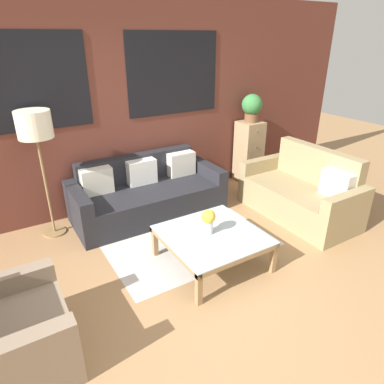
% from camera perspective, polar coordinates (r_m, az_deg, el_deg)
% --- Properties ---
extents(ground_plane, '(16.00, 16.00, 0.00)m').
position_cam_1_polar(ground_plane, '(3.38, 3.21, -18.01)').
color(ground_plane, '#9E754C').
extents(wall_back_brick, '(8.40, 0.09, 2.80)m').
position_cam_1_polar(wall_back_brick, '(4.77, -13.55, 13.37)').
color(wall_back_brick, brown).
rests_on(wall_back_brick, ground_plane).
extents(rug, '(1.93, 1.59, 0.00)m').
position_cam_1_polar(rug, '(4.31, -1.57, -7.35)').
color(rug, '#BCB7B2').
rests_on(rug, ground_plane).
extents(couch_dark, '(2.04, 0.88, 0.78)m').
position_cam_1_polar(couch_dark, '(4.77, -7.46, -0.41)').
color(couch_dark, '#232328').
rests_on(couch_dark, ground_plane).
extents(settee_vintage, '(0.80, 1.60, 0.92)m').
position_cam_1_polar(settee_vintage, '(4.91, 17.82, -0.37)').
color(settee_vintage, '#99845B').
rests_on(settee_vintage, ground_plane).
extents(armchair_corner, '(0.80, 0.89, 0.84)m').
position_cam_1_polar(armchair_corner, '(3.04, -28.51, -20.51)').
color(armchair_corner, '#84705B').
rests_on(armchair_corner, ground_plane).
extents(coffee_table, '(1.00, 1.00, 0.37)m').
position_cam_1_polar(coffee_table, '(3.68, 3.39, -7.62)').
color(coffee_table, silver).
rests_on(coffee_table, ground_plane).
extents(floor_lamp, '(0.38, 0.38, 1.55)m').
position_cam_1_polar(floor_lamp, '(4.25, -24.70, 9.41)').
color(floor_lamp, olive).
rests_on(floor_lamp, ground_plane).
extents(drawer_cabinet, '(0.37, 0.39, 1.01)m').
position_cam_1_polar(drawer_cabinet, '(5.86, 9.42, 6.62)').
color(drawer_cabinet, tan).
rests_on(drawer_cabinet, ground_plane).
extents(potted_plant, '(0.33, 0.33, 0.44)m').
position_cam_1_polar(potted_plant, '(5.67, 9.96, 13.85)').
color(potted_plant, brown).
rests_on(potted_plant, drawer_cabinet).
extents(flower_vase, '(0.15, 0.15, 0.28)m').
position_cam_1_polar(flower_vase, '(3.59, 2.74, -4.66)').
color(flower_vase, silver).
rests_on(flower_vase, coffee_table).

